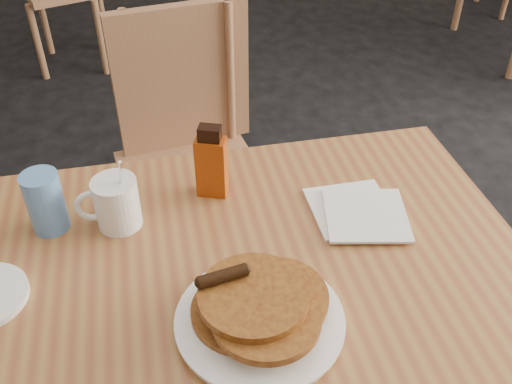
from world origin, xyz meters
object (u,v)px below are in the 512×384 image
blue_tumbler (45,202)px  syrup_bottle (211,163)px  main_table (230,283)px  chair_main_far (188,136)px  pancake_plate (259,313)px  coffee_mug (115,202)px

blue_tumbler → syrup_bottle: bearing=8.6°
main_table → chair_main_far: bearing=91.5°
pancake_plate → blue_tumbler: size_ratio=2.22×
main_table → syrup_bottle: bearing=90.4°
main_table → pancake_plate: (0.03, -0.14, 0.07)m
coffee_mug → main_table: bearing=-30.6°
main_table → coffee_mug: bearing=141.1°
coffee_mug → blue_tumbler: size_ratio=1.30×
main_table → syrup_bottle: (-0.00, 0.23, 0.12)m
coffee_mug → pancake_plate: bearing=-44.2°
pancake_plate → blue_tumbler: bearing=138.9°
blue_tumbler → coffee_mug: bearing=-6.6°
chair_main_far → coffee_mug: bearing=-116.4°
pancake_plate → coffee_mug: size_ratio=1.70×
pancake_plate → syrup_bottle: (-0.03, 0.37, 0.05)m
main_table → chair_main_far: chair_main_far is taller
syrup_bottle → coffee_mug: bearing=-142.5°
pancake_plate → main_table: bearing=102.1°
main_table → coffee_mug: 0.28m
pancake_plate → blue_tumbler: blue_tumbler is taller
chair_main_far → coffee_mug: chair_main_far is taller
pancake_plate → syrup_bottle: bearing=94.9°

